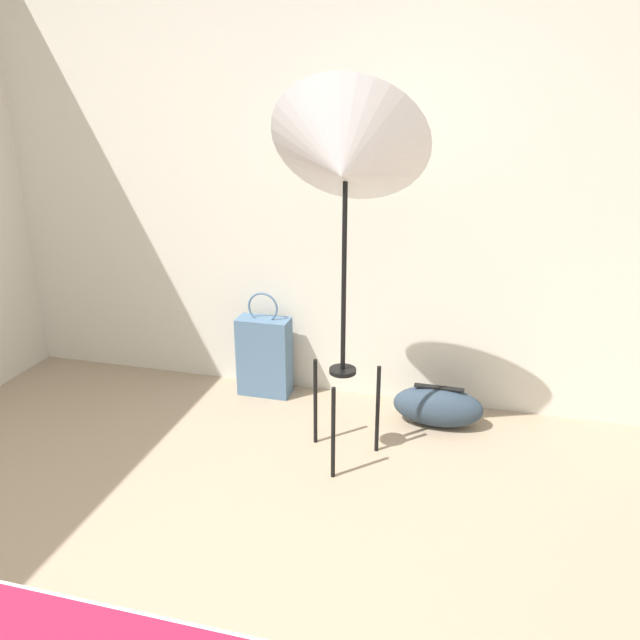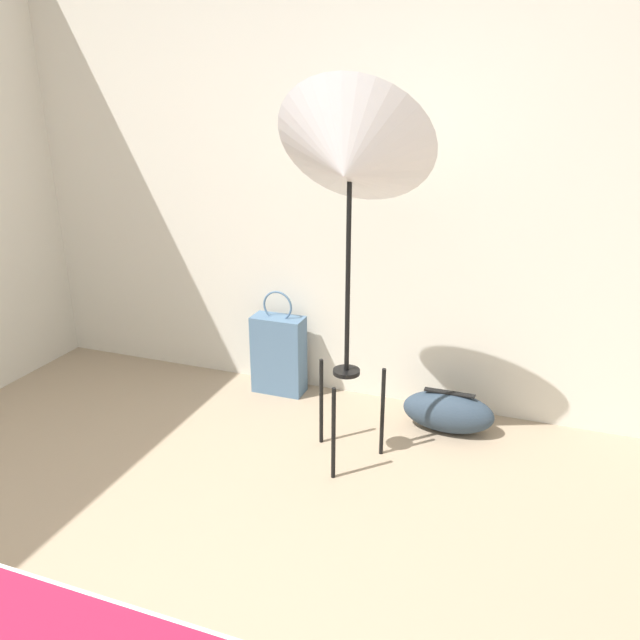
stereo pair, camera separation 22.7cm
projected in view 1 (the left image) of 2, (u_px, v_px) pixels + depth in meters
wall_back at (301, 167)px, 3.36m from camera, size 8.00×0.05×2.60m
photo_umbrella at (346, 162)px, 2.58m from camera, size 0.69×0.58×1.76m
tote_bag at (264, 356)px, 3.63m from camera, size 0.30×0.15×0.63m
duffel_bag at (438, 406)px, 3.32m from camera, size 0.48×0.22×0.22m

